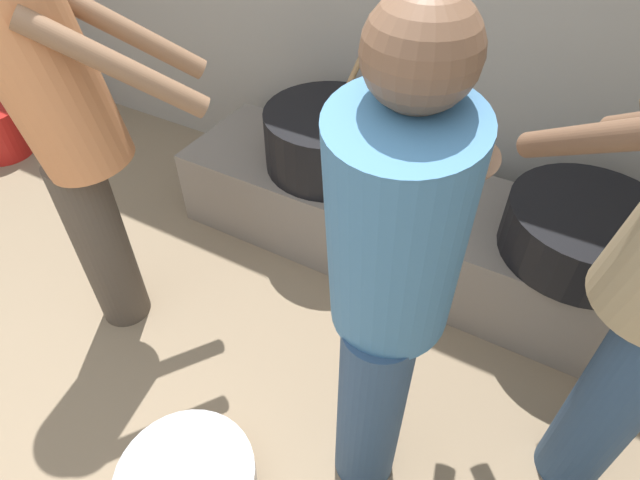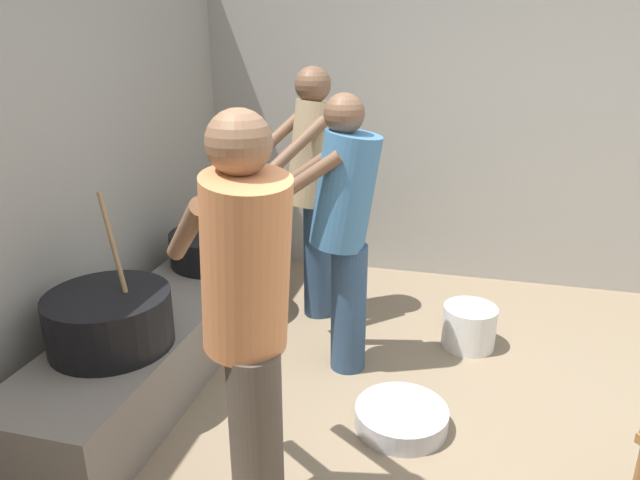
{
  "view_description": "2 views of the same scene",
  "coord_description": "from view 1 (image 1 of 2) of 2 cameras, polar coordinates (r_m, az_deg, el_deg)",
  "views": [
    {
      "loc": [
        1.11,
        -0.0,
        1.81
      ],
      "look_at": [
        0.56,
        0.97,
        0.77
      ],
      "focal_mm": 29.16,
      "sensor_mm": 36.0,
      "label": 1
    },
    {
      "loc": [
        -2.02,
        0.2,
        1.85
      ],
      "look_at": [
        0.92,
        0.95,
        0.74
      ],
      "focal_mm": 32.41,
      "sensor_mm": 36.0,
      "label": 2
    }
  ],
  "objects": [
    {
      "name": "cook_in_blue_shirt",
      "position": [
        1.25,
        7.65,
        -4.82
      ],
      "size": [
        0.41,
        0.69,
        1.56
      ],
      "color": "navy",
      "rests_on": "ground_plane"
    },
    {
      "name": "cooking_pot_secondary",
      "position": [
        2.42,
        1.14,
        11.12
      ],
      "size": [
        0.6,
        0.6,
        0.73
      ],
      "color": "black",
      "rests_on": "hearth_ledge"
    },
    {
      "name": "cook_in_orange_shirt",
      "position": [
        1.92,
        -25.98,
        11.33
      ],
      "size": [
        0.72,
        0.68,
        1.63
      ],
      "color": "#4C4238",
      "rests_on": "ground_plane"
    },
    {
      "name": "metal_mixing_bowl",
      "position": [
        1.95,
        -14.32,
        -24.17
      ],
      "size": [
        0.46,
        0.46,
        0.11
      ],
      "primitive_type": "cylinder",
      "color": "#B7B7BC",
      "rests_on": "ground_plane"
    },
    {
      "name": "cooking_pot_main",
      "position": [
        2.2,
        27.05,
        0.92
      ],
      "size": [
        0.6,
        0.6,
        0.66
      ],
      "color": "black",
      "rests_on": "hearth_ledge"
    },
    {
      "name": "hearth_ledge",
      "position": [
        2.45,
        12.46,
        0.56
      ],
      "size": [
        2.5,
        0.6,
        0.39
      ],
      "primitive_type": "cube",
      "color": "slate",
      "rests_on": "ground_plane"
    }
  ]
}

